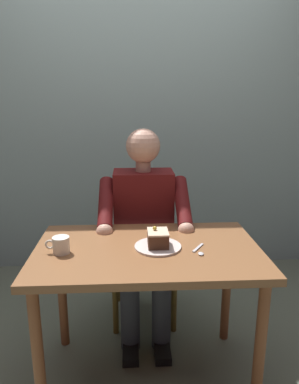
{
  "coord_description": "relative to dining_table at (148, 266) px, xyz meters",
  "views": [
    {
      "loc": [
        0.08,
        1.58,
        1.42
      ],
      "look_at": [
        -0.01,
        -0.1,
        0.98
      ],
      "focal_mm": 33.3,
      "sensor_mm": 36.0,
      "label": 1
    }
  ],
  "objects": [
    {
      "name": "dessert_plate",
      "position": [
        -0.05,
        0.0,
        0.1
      ],
      "size": [
        0.22,
        0.22,
        0.01
      ],
      "primitive_type": "cylinder",
      "color": "silver",
      "rests_on": "dining_table"
    },
    {
      "name": "coffee_cup",
      "position": [
        0.4,
        0.04,
        0.13
      ],
      "size": [
        0.11,
        0.08,
        0.08
      ],
      "color": "white",
      "rests_on": "dining_table"
    },
    {
      "name": "ground_plane",
      "position": [
        0.0,
        0.0,
        -0.63
      ],
      "size": [
        14.0,
        14.0,
        0.0
      ],
      "primitive_type": "plane",
      "color": "slate"
    },
    {
      "name": "dessert_spoon",
      "position": [
        -0.24,
        0.06,
        0.1
      ],
      "size": [
        0.07,
        0.14,
        0.01
      ],
      "color": "silver",
      "rests_on": "dining_table"
    },
    {
      "name": "cake_slice",
      "position": [
        -0.05,
        0.0,
        0.14
      ],
      "size": [
        0.1,
        0.12,
        0.09
      ],
      "color": "#4C2C1D",
      "rests_on": "dessert_plate"
    },
    {
      "name": "seated_person",
      "position": [
        0.0,
        -0.44,
        0.02
      ],
      "size": [
        0.53,
        0.58,
        1.25
      ],
      "color": "#5C1415",
      "rests_on": "ground"
    },
    {
      "name": "chair",
      "position": [
        0.0,
        -0.61,
        -0.15
      ],
      "size": [
        0.42,
        0.42,
        0.89
      ],
      "color": "brown",
      "rests_on": "ground"
    },
    {
      "name": "dining_table",
      "position": [
        0.0,
        0.0,
        0.0
      ],
      "size": [
        1.08,
        0.67,
        0.73
      ],
      "color": "brown",
      "rests_on": "ground"
    },
    {
      "name": "cafe_rear_panel",
      "position": [
        0.0,
        -1.37,
        0.87
      ],
      "size": [
        6.4,
        0.12,
        3.0
      ],
      "primitive_type": "cube",
      "color": "#9CB4B3",
      "rests_on": "ground"
    }
  ]
}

